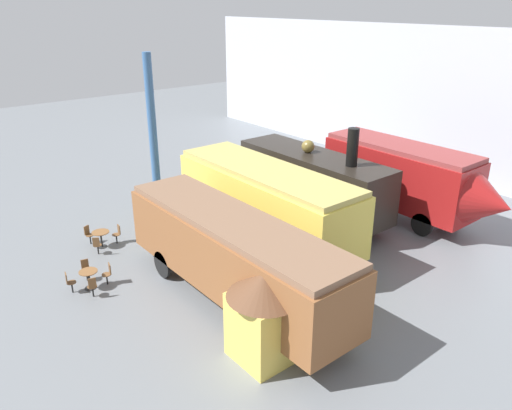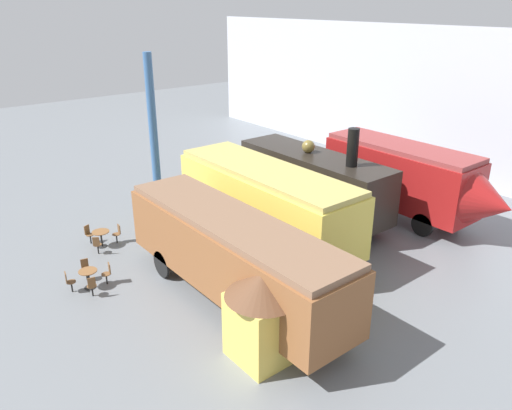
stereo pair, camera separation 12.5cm
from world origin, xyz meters
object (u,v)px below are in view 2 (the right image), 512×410
object	(u,v)px
steam_locomotive	(313,180)
cafe_table_near	(101,235)
cafe_chair_0	(118,232)
passenger_coach_vintage	(266,200)
cafe_table_mid	(88,275)
ticket_kiosk	(263,310)
passenger_coach_wooden	(233,252)
visitor_person	(212,225)
streamlined_locomotive	(411,178)

from	to	relation	value
steam_locomotive	cafe_table_near	bearing A→B (deg)	-110.61
steam_locomotive	cafe_chair_0	bearing A→B (deg)	-111.73
steam_locomotive	passenger_coach_vintage	size ratio (longest dim) A/B	0.91
cafe_table_mid	ticket_kiosk	distance (m)	7.84
passenger_coach_wooden	visitor_person	xyz separation A→B (m)	(-4.26, 1.97, -1.03)
steam_locomotive	ticket_kiosk	bearing A→B (deg)	-52.66
passenger_coach_vintage	passenger_coach_wooden	size ratio (longest dim) A/B	0.90
steam_locomotive	visitor_person	xyz separation A→B (m)	(-0.69, -5.64, -1.09)
cafe_chair_0	passenger_coach_wooden	bearing A→B (deg)	106.78
cafe_table_near	visitor_person	world-z (taller)	visitor_person
passenger_coach_wooden	cafe_chair_0	xyz separation A→B (m)	(-7.13, -1.32, -1.49)
cafe_chair_0	cafe_table_mid	bearing A→B (deg)	55.75
passenger_coach_vintage	cafe_table_near	xyz separation A→B (m)	(-4.55, -5.85, -1.64)
passenger_coach_wooden	cafe_table_near	world-z (taller)	passenger_coach_wooden
passenger_coach_vintage	cafe_table_near	distance (m)	7.59
steam_locomotive	visitor_person	size ratio (longest dim) A/B	4.84
streamlined_locomotive	passenger_coach_vintage	size ratio (longest dim) A/B	1.02
streamlined_locomotive	cafe_table_mid	bearing A→B (deg)	-103.59
passenger_coach_wooden	cafe_table_mid	world-z (taller)	passenger_coach_wooden
passenger_coach_wooden	cafe_table_mid	xyz separation A→B (m)	(-4.16, -3.86, -1.45)
streamlined_locomotive	cafe_table_mid	size ratio (longest dim) A/B	12.86
streamlined_locomotive	passenger_coach_vintage	world-z (taller)	streamlined_locomotive
streamlined_locomotive	ticket_kiosk	world-z (taller)	streamlined_locomotive
visitor_person	streamlined_locomotive	bearing A→B (deg)	68.00
ticket_kiosk	passenger_coach_vintage	bearing A→B (deg)	139.46
passenger_coach_vintage	visitor_person	xyz separation A→B (m)	(-1.60, -1.81, -1.23)
cafe_chair_0	visitor_person	size ratio (longest dim) A/B	0.49
passenger_coach_vintage	cafe_chair_0	bearing A→B (deg)	-131.20
steam_locomotive	passenger_coach_vintage	world-z (taller)	steam_locomotive
passenger_coach_vintage	visitor_person	bearing A→B (deg)	-131.47
passenger_coach_vintage	passenger_coach_wooden	world-z (taller)	passenger_coach_vintage
passenger_coach_vintage	cafe_table_near	world-z (taller)	passenger_coach_vintage
cafe_table_mid	cafe_chair_0	size ratio (longest dim) A/B	0.87
passenger_coach_vintage	visitor_person	distance (m)	2.71
steam_locomotive	cafe_table_near	xyz separation A→B (m)	(-3.64, -9.68, -1.49)
cafe_table_near	passenger_coach_wooden	bearing A→B (deg)	16.06
passenger_coach_wooden	cafe_table_near	size ratio (longest dim) A/B	13.67
cafe_chair_0	visitor_person	xyz separation A→B (m)	(2.87, 3.29, 0.46)
streamlined_locomotive	cafe_chair_0	bearing A→B (deg)	-117.73
steam_locomotive	cafe_chair_0	size ratio (longest dim) A/B	9.88
streamlined_locomotive	ticket_kiosk	distance (m)	13.00
cafe_chair_0	visitor_person	distance (m)	4.39
streamlined_locomotive	cafe_chair_0	distance (m)	14.37
passenger_coach_wooden	ticket_kiosk	world-z (taller)	passenger_coach_wooden
streamlined_locomotive	steam_locomotive	bearing A→B (deg)	-129.77
cafe_table_mid	ticket_kiosk	bearing A→B (deg)	20.31
steam_locomotive	cafe_table_mid	world-z (taller)	steam_locomotive
passenger_coach_wooden	streamlined_locomotive	bearing A→B (deg)	92.48
streamlined_locomotive	cafe_table_mid	world-z (taller)	streamlined_locomotive
steam_locomotive	visitor_person	world-z (taller)	steam_locomotive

